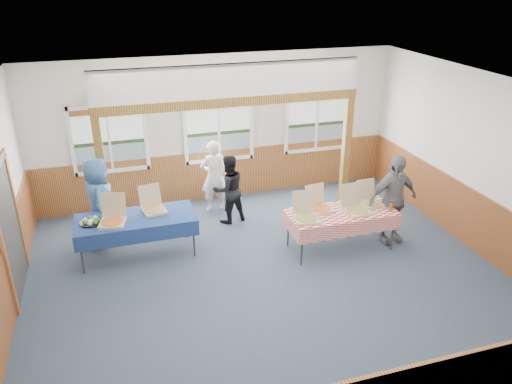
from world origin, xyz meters
TOP-DOWN VIEW (x-y plane):
  - floor at (0.00, 0.00)m, footprint 8.00×8.00m
  - ceiling at (0.00, 0.00)m, footprint 8.00×8.00m
  - wall_back at (0.00, 3.50)m, footprint 8.00×0.00m
  - wall_front at (0.00, -3.50)m, footprint 8.00×0.00m
  - wall_right at (4.00, 0.00)m, footprint 0.00×8.00m
  - wainscot_back at (0.00, 3.48)m, footprint 7.98×0.05m
  - wainscot_left at (-3.98, 0.00)m, footprint 0.05×6.98m
  - wainscot_right at (3.98, 0.00)m, footprint 0.05×6.98m
  - cased_opening at (-3.96, 0.90)m, footprint 0.06×1.30m
  - window_left at (-2.30, 3.46)m, footprint 1.56×0.10m
  - window_mid at (0.00, 3.46)m, footprint 1.56×0.10m
  - window_right at (2.30, 3.46)m, footprint 1.56×0.10m
  - post_left at (-2.50, 2.30)m, footprint 0.15×0.15m
  - post_right at (2.50, 2.30)m, footprint 0.15×0.15m
  - cross_beam at (0.00, 2.30)m, footprint 5.15×0.18m
  - table_left at (-2.02, 1.43)m, footprint 2.16×1.07m
  - table_right at (1.59, 0.56)m, footprint 2.06×1.09m
  - pizza_box_a at (-2.41, 1.32)m, footprint 0.53×0.60m
  - pizza_box_b at (-1.67, 1.59)m, footprint 0.48×0.55m
  - pizza_box_c at (0.85, 0.46)m, footprint 0.50×0.57m
  - pizza_box_d at (1.24, 0.75)m, footprint 0.44×0.52m
  - pizza_box_e at (1.84, 0.48)m, footprint 0.46×0.54m
  - pizza_box_f at (2.24, 0.70)m, footprint 0.40×0.48m
  - veggie_tray at (-2.77, 1.43)m, footprint 0.40×0.40m
  - drink_glass at (2.44, 0.31)m, footprint 0.07×0.07m
  - woman_white at (-0.28, 2.82)m, footprint 0.59×0.41m
  - woman_black at (-0.11, 2.22)m, footprint 0.81×0.69m
  - man_blue at (-2.61, 2.16)m, footprint 0.55×0.83m
  - person_grey at (2.63, 0.55)m, footprint 1.04×0.49m

SIDE VIEW (x-z plane):
  - floor at x=0.00m, z-range 0.00..0.00m
  - wainscot_back at x=0.00m, z-range 0.00..1.10m
  - wainscot_left at x=-3.98m, z-range 0.00..1.10m
  - wainscot_right at x=3.98m, z-range 0.00..1.10m
  - table_right at x=1.59m, z-range 0.32..1.08m
  - table_left at x=-2.02m, z-range 0.33..1.09m
  - woman_black at x=-0.11m, z-range 0.00..1.44m
  - woman_white at x=-0.28m, z-range 0.00..1.57m
  - veggie_tray at x=-2.77m, z-range 0.74..0.83m
  - pizza_box_f at x=2.24m, z-range 0.61..1.03m
  - pizza_box_d at x=1.24m, z-range 0.61..1.03m
  - pizza_box_b at x=-1.67m, z-range 0.61..1.04m
  - pizza_box_c at x=0.85m, z-range 0.60..1.05m
  - pizza_box_e at x=1.84m, z-range 0.59..1.06m
  - pizza_box_a at x=-2.41m, z-range 0.59..1.06m
  - drink_glass at x=2.44m, z-range 0.76..0.91m
  - man_blue at x=-2.61m, z-range 0.00..1.68m
  - person_grey at x=2.63m, z-range 0.00..1.72m
  - cased_opening at x=-3.96m, z-range 0.00..2.10m
  - post_left at x=-2.50m, z-range 0.00..2.40m
  - post_right at x=2.50m, z-range 0.00..2.40m
  - wall_back at x=0.00m, z-range -2.40..5.60m
  - wall_front at x=0.00m, z-range -2.40..5.60m
  - wall_right at x=4.00m, z-range -2.40..5.60m
  - window_left at x=-2.30m, z-range 0.95..2.41m
  - window_mid at x=0.00m, z-range 0.95..2.41m
  - window_right at x=2.30m, z-range 0.95..2.41m
  - cross_beam at x=0.00m, z-range 2.40..2.58m
  - ceiling at x=0.00m, z-range 3.20..3.20m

